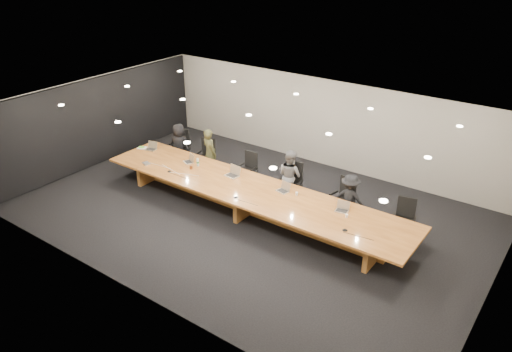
{
  "coord_description": "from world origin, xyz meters",
  "views": [
    {
      "loc": [
        6.92,
        -9.29,
        6.72
      ],
      "look_at": [
        0.0,
        0.3,
        1.0
      ],
      "focal_mm": 35.0,
      "sensor_mm": 36.0,
      "label": 1
    }
  ],
  "objects_px": {
    "chair_far_right": "(404,219)",
    "water_bottle": "(198,162)",
    "person_c": "(290,176)",
    "av_box": "(146,163)",
    "laptop_e": "(342,207)",
    "person_a": "(179,145)",
    "laptop_b": "(188,159)",
    "laptop_c": "(232,171)",
    "paper_cup_near": "(297,194)",
    "person_d": "(349,199)",
    "laptop_a": "(151,146)",
    "paper_cup_far": "(347,216)",
    "mic_center": "(236,197)",
    "laptop_d": "(283,187)",
    "chair_mid_right": "(290,183)",
    "mic_left": "(169,171)",
    "person_b": "(210,153)",
    "chair_mid_left": "(247,169)",
    "chair_left": "(206,156)",
    "amber_mug": "(191,167)",
    "chair_far_left": "(179,147)",
    "chair_right": "(342,199)",
    "conference_table": "(249,196)",
    "mic_right": "(345,230)"
  },
  "relations": [
    {
      "from": "laptop_d",
      "to": "chair_mid_right",
      "type": "bearing_deg",
      "value": 122.15
    },
    {
      "from": "chair_left",
      "to": "mic_right",
      "type": "distance_m",
      "value": 5.84
    },
    {
      "from": "chair_far_right",
      "to": "water_bottle",
      "type": "distance_m",
      "value": 5.88
    },
    {
      "from": "conference_table",
      "to": "laptop_e",
      "type": "relative_size",
      "value": 29.22
    },
    {
      "from": "laptop_d",
      "to": "amber_mug",
      "type": "bearing_deg",
      "value": -158.65
    },
    {
      "from": "laptop_e",
      "to": "mic_center",
      "type": "height_order",
      "value": "laptop_e"
    },
    {
      "from": "laptop_b",
      "to": "laptop_e",
      "type": "distance_m",
      "value": 4.95
    },
    {
      "from": "chair_far_right",
      "to": "person_d",
      "type": "height_order",
      "value": "person_d"
    },
    {
      "from": "person_c",
      "to": "laptop_b",
      "type": "height_order",
      "value": "person_c"
    },
    {
      "from": "laptop_d",
      "to": "amber_mug",
      "type": "relative_size",
      "value": 2.92
    },
    {
      "from": "amber_mug",
      "to": "person_b",
      "type": "bearing_deg",
      "value": 103.77
    },
    {
      "from": "chair_mid_right",
      "to": "mic_left",
      "type": "height_order",
      "value": "chair_mid_right"
    },
    {
      "from": "laptop_c",
      "to": "chair_right",
      "type": "bearing_deg",
      "value": 23.51
    },
    {
      "from": "chair_right",
      "to": "mic_center",
      "type": "bearing_deg",
      "value": -127.48
    },
    {
      "from": "chair_mid_left",
      "to": "laptop_d",
      "type": "relative_size",
      "value": 3.28
    },
    {
      "from": "person_d",
      "to": "laptop_b",
      "type": "bearing_deg",
      "value": 3.14
    },
    {
      "from": "laptop_a",
      "to": "laptop_d",
      "type": "height_order",
      "value": "laptop_a"
    },
    {
      "from": "person_b",
      "to": "chair_mid_left",
      "type": "bearing_deg",
      "value": -155.3
    },
    {
      "from": "laptop_c",
      "to": "paper_cup_near",
      "type": "bearing_deg",
      "value": 9.52
    },
    {
      "from": "chair_mid_left",
      "to": "person_c",
      "type": "bearing_deg",
      "value": -2.69
    },
    {
      "from": "chair_left",
      "to": "paper_cup_far",
      "type": "height_order",
      "value": "chair_left"
    },
    {
      "from": "person_b",
      "to": "chair_mid_right",
      "type": "bearing_deg",
      "value": -163.68
    },
    {
      "from": "person_b",
      "to": "laptop_e",
      "type": "distance_m",
      "value": 4.91
    },
    {
      "from": "person_a",
      "to": "paper_cup_near",
      "type": "bearing_deg",
      "value": 159.89
    },
    {
      "from": "laptop_d",
      "to": "water_bottle",
      "type": "xyz_separation_m",
      "value": [
        -2.84,
        -0.09,
        -0.01
      ]
    },
    {
      "from": "laptop_a",
      "to": "paper_cup_far",
      "type": "bearing_deg",
      "value": -12.29
    },
    {
      "from": "chair_mid_left",
      "to": "person_d",
      "type": "distance_m",
      "value": 3.39
    },
    {
      "from": "chair_left",
      "to": "mic_right",
      "type": "height_order",
      "value": "chair_left"
    },
    {
      "from": "person_c",
      "to": "av_box",
      "type": "relative_size",
      "value": 6.71
    },
    {
      "from": "water_bottle",
      "to": "amber_mug",
      "type": "relative_size",
      "value": 2.09
    },
    {
      "from": "person_b",
      "to": "mic_center",
      "type": "height_order",
      "value": "person_b"
    },
    {
      "from": "laptop_e",
      "to": "person_a",
      "type": "bearing_deg",
      "value": 163.57
    },
    {
      "from": "mic_left",
      "to": "laptop_a",
      "type": "bearing_deg",
      "value": 153.11
    },
    {
      "from": "person_d",
      "to": "laptop_b",
      "type": "xyz_separation_m",
      "value": [
        -4.76,
        -0.86,
        0.2
      ]
    },
    {
      "from": "person_b",
      "to": "paper_cup_far",
      "type": "height_order",
      "value": "person_b"
    },
    {
      "from": "conference_table",
      "to": "person_d",
      "type": "distance_m",
      "value": 2.6
    },
    {
      "from": "water_bottle",
      "to": "amber_mug",
      "type": "height_order",
      "value": "water_bottle"
    },
    {
      "from": "person_a",
      "to": "mic_center",
      "type": "distance_m",
      "value": 4.04
    },
    {
      "from": "chair_left",
      "to": "av_box",
      "type": "xyz_separation_m",
      "value": [
        -0.72,
        -1.78,
        0.21
      ]
    },
    {
      "from": "chair_left",
      "to": "laptop_a",
      "type": "bearing_deg",
      "value": -158.68
    },
    {
      "from": "chair_far_left",
      "to": "laptop_a",
      "type": "xyz_separation_m",
      "value": [
        -0.23,
        -1.0,
        0.3
      ]
    },
    {
      "from": "chair_far_right",
      "to": "person_c",
      "type": "height_order",
      "value": "person_c"
    },
    {
      "from": "amber_mug",
      "to": "paper_cup_far",
      "type": "relative_size",
      "value": 1.4
    },
    {
      "from": "person_a",
      "to": "chair_far_left",
      "type": "bearing_deg",
      "value": -55.13
    },
    {
      "from": "person_d",
      "to": "paper_cup_near",
      "type": "distance_m",
      "value": 1.35
    },
    {
      "from": "amber_mug",
      "to": "chair_far_left",
      "type": "bearing_deg",
      "value": 142.75
    },
    {
      "from": "av_box",
      "to": "laptop_d",
      "type": "bearing_deg",
      "value": 31.75
    },
    {
      "from": "chair_mid_right",
      "to": "mic_center",
      "type": "xyz_separation_m",
      "value": [
        -0.53,
        -1.74,
        0.16
      ]
    },
    {
      "from": "mic_left",
      "to": "mic_center",
      "type": "relative_size",
      "value": 0.97
    },
    {
      "from": "chair_far_right",
      "to": "laptop_a",
      "type": "xyz_separation_m",
      "value": [
        -7.78,
        -0.89,
        0.34
      ]
    }
  ]
}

